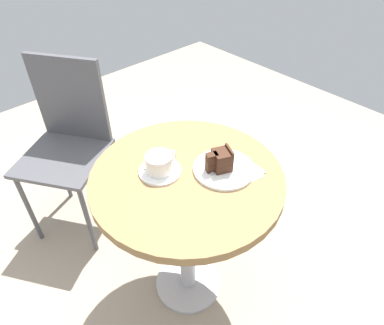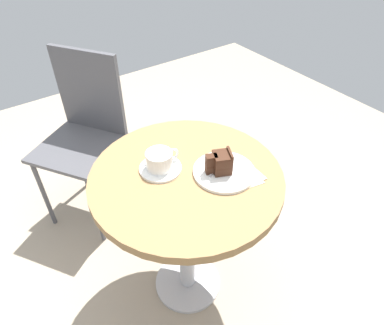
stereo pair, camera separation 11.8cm
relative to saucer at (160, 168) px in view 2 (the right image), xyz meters
name	(u,v)px [view 2 (the right image)]	position (x,y,z in m)	size (l,w,h in m)	color
ground_plane	(188,283)	(0.06, -0.08, -0.72)	(4.40, 4.40, 0.01)	gray
cafe_table	(186,199)	(0.06, -0.08, -0.13)	(0.69, 0.69, 0.71)	olive
saucer	(160,168)	(0.00, 0.00, 0.00)	(0.15, 0.15, 0.01)	white
coffee_cup	(160,160)	(0.00, 0.00, 0.04)	(0.13, 0.09, 0.07)	white
teaspoon	(161,159)	(0.03, 0.04, 0.01)	(0.11, 0.02, 0.00)	#B7B7BC
cake_plate	(224,172)	(0.17, -0.15, 0.00)	(0.22, 0.22, 0.01)	white
cake_slice	(221,163)	(0.16, -0.14, 0.04)	(0.10, 0.08, 0.08)	#422619
fork	(221,162)	(0.19, -0.11, 0.01)	(0.14, 0.08, 0.00)	#B7B7BC
napkin	(242,176)	(0.21, -0.20, 0.00)	(0.15, 0.14, 0.00)	beige
cafe_chair	(85,126)	(-0.05, 0.68, -0.17)	(0.53, 0.53, 0.91)	#4C4C51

